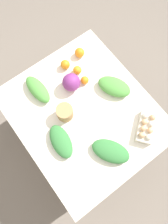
# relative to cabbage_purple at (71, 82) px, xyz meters

# --- Properties ---
(ground_plane) EXTENTS (8.00, 8.00, 0.00)m
(ground_plane) POSITION_rel_cabbage_purple_xyz_m (-0.24, 0.06, -0.84)
(ground_plane) COLOR #70665B
(dining_table) EXTENTS (1.19, 1.03, 0.77)m
(dining_table) POSITION_rel_cabbage_purple_xyz_m (-0.24, 0.06, -0.17)
(dining_table) COLOR silver
(dining_table) RESTS_ON ground_plane
(cabbage_purple) EXTENTS (0.14, 0.14, 0.14)m
(cabbage_purple) POSITION_rel_cabbage_purple_xyz_m (0.00, 0.00, 0.00)
(cabbage_purple) COLOR #7A2D75
(cabbage_purple) RESTS_ON dining_table
(egg_carton) EXTENTS (0.24, 0.27, 0.09)m
(egg_carton) POSITION_rel_cabbage_purple_xyz_m (-0.63, -0.24, -0.03)
(egg_carton) COLOR beige
(egg_carton) RESTS_ON dining_table
(paper_bag) EXTENTS (0.13, 0.13, 0.12)m
(paper_bag) POSITION_rel_cabbage_purple_xyz_m (-0.17, 0.18, -0.01)
(paper_bag) COLOR #A87F51
(paper_bag) RESTS_ON dining_table
(greens_bunch_chard) EXTENTS (0.28, 0.13, 0.08)m
(greens_bunch_chard) POSITION_rel_cabbage_purple_xyz_m (0.12, 0.24, -0.03)
(greens_bunch_chard) COLOR #4C933D
(greens_bunch_chard) RESTS_ON dining_table
(greens_bunch_beet_tops) EXTENTS (0.29, 0.18, 0.08)m
(greens_bunch_beet_tops) POSITION_rel_cabbage_purple_xyz_m (-0.33, 0.33, -0.03)
(greens_bunch_beet_tops) COLOR #337538
(greens_bunch_beet_tops) RESTS_ON dining_table
(greens_bunch_scallion) EXTENTS (0.31, 0.27, 0.09)m
(greens_bunch_scallion) POSITION_rel_cabbage_purple_xyz_m (-0.22, -0.26, -0.03)
(greens_bunch_scallion) COLOR #4C933D
(greens_bunch_scallion) RESTS_ON dining_table
(greens_bunch_kale) EXTENTS (0.33, 0.29, 0.08)m
(greens_bunch_kale) POSITION_rel_cabbage_purple_xyz_m (-0.61, 0.09, -0.03)
(greens_bunch_kale) COLOR #337538
(greens_bunch_kale) RESTS_ON dining_table
(orange_0) EXTENTS (0.07, 0.07, 0.07)m
(orange_0) POSITION_rel_cabbage_purple_xyz_m (-0.03, -0.11, -0.04)
(orange_0) COLOR orange
(orange_0) RESTS_ON dining_table
(orange_1) EXTENTS (0.07, 0.07, 0.07)m
(orange_1) POSITION_rel_cabbage_purple_xyz_m (0.07, -0.11, -0.04)
(orange_1) COLOR orange
(orange_1) RESTS_ON dining_table
(orange_2) EXTENTS (0.08, 0.08, 0.08)m
(orange_2) POSITION_rel_cabbage_purple_xyz_m (0.19, -0.22, -0.03)
(orange_2) COLOR orange
(orange_2) RESTS_ON dining_table
(orange_3) EXTENTS (0.08, 0.08, 0.08)m
(orange_3) POSITION_rel_cabbage_purple_xyz_m (0.17, -0.06, -0.03)
(orange_3) COLOR orange
(orange_3) RESTS_ON dining_table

